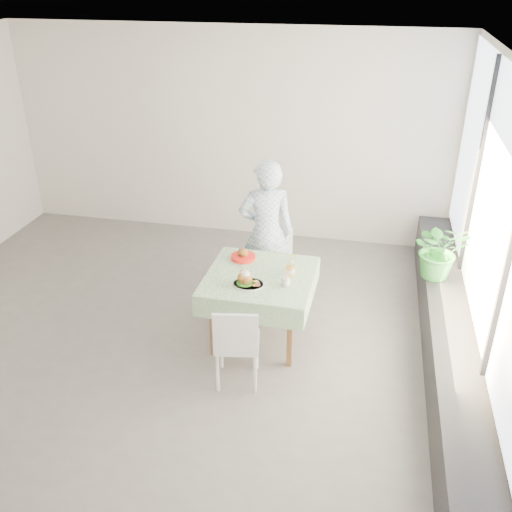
% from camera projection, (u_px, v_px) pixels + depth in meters
% --- Properties ---
extents(floor, '(6.00, 6.00, 0.00)m').
position_uv_depth(floor, '(173.00, 325.00, 6.12)').
color(floor, '#5B5956').
rests_on(floor, ground).
extents(ceiling, '(6.00, 6.00, 0.00)m').
position_uv_depth(ceiling, '(151.00, 51.00, 4.83)').
color(ceiling, white).
rests_on(ceiling, ground).
extents(wall_back, '(6.00, 0.02, 2.80)m').
position_uv_depth(wall_back, '(228.00, 135.00, 7.64)').
color(wall_back, silver).
rests_on(wall_back, ground).
extents(wall_front, '(6.00, 0.02, 2.80)m').
position_uv_depth(wall_front, '(12.00, 364.00, 3.31)').
color(wall_front, silver).
rests_on(wall_front, ground).
extents(wall_right, '(0.02, 5.00, 2.80)m').
position_uv_depth(wall_right, '(492.00, 232.00, 4.92)').
color(wall_right, silver).
rests_on(wall_right, ground).
extents(window_pane, '(0.01, 4.80, 2.18)m').
position_uv_depth(window_pane, '(494.00, 205.00, 4.81)').
color(window_pane, '#D1E0F9').
rests_on(window_pane, ground).
extents(window_ledge, '(0.40, 4.80, 0.50)m').
position_uv_depth(window_ledge, '(447.00, 338.00, 5.49)').
color(window_ledge, black).
rests_on(window_ledge, ground).
extents(cafe_table, '(1.06, 1.06, 0.74)m').
position_uv_depth(cafe_table, '(260.00, 300.00, 5.71)').
color(cafe_table, brown).
rests_on(cafe_table, ground).
extents(chair_far, '(0.49, 0.49, 0.84)m').
position_uv_depth(chair_far, '(276.00, 281.00, 6.44)').
color(chair_far, white).
rests_on(chair_far, ground).
extents(chair_near, '(0.45, 0.45, 0.83)m').
position_uv_depth(chair_near, '(238.00, 358.00, 5.20)').
color(chair_near, white).
rests_on(chair_near, ground).
extents(diner, '(0.70, 0.55, 1.66)m').
position_uv_depth(diner, '(266.00, 232.00, 6.25)').
color(diner, '#81ABCE').
rests_on(diner, ground).
extents(main_dish, '(0.30, 0.30, 0.15)m').
position_uv_depth(main_dish, '(247.00, 280.00, 5.39)').
color(main_dish, white).
rests_on(main_dish, cafe_table).
extents(juice_cup_orange, '(0.10, 0.10, 0.27)m').
position_uv_depth(juice_cup_orange, '(290.00, 269.00, 5.56)').
color(juice_cup_orange, white).
rests_on(juice_cup_orange, cafe_table).
extents(juice_cup_lemonade, '(0.09, 0.09, 0.24)m').
position_uv_depth(juice_cup_lemonade, '(286.00, 281.00, 5.38)').
color(juice_cup_lemonade, white).
rests_on(juice_cup_lemonade, cafe_table).
extents(second_dish, '(0.25, 0.25, 0.12)m').
position_uv_depth(second_dish, '(243.00, 256.00, 5.87)').
color(second_dish, red).
rests_on(second_dish, cafe_table).
extents(potted_plant, '(0.65, 0.59, 0.63)m').
position_uv_depth(potted_plant, '(440.00, 250.00, 5.91)').
color(potted_plant, '#2B8334').
rests_on(potted_plant, window_ledge).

